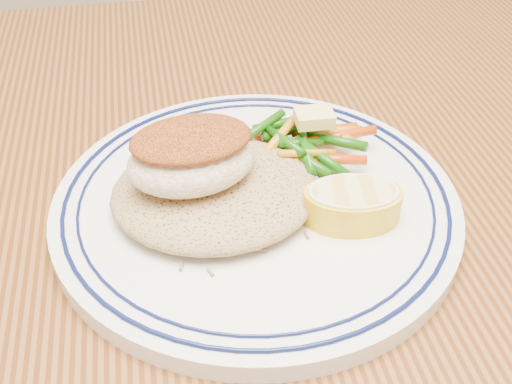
% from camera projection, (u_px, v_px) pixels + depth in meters
% --- Properties ---
extents(dining_table, '(1.50, 0.90, 0.75)m').
position_uv_depth(dining_table, '(321.00, 321.00, 0.52)').
color(dining_table, '#502910').
rests_on(dining_table, ground).
extents(plate, '(0.29, 0.29, 0.02)m').
position_uv_depth(plate, '(256.00, 203.00, 0.47)').
color(plate, white).
rests_on(plate, dining_table).
extents(rice_pilaf, '(0.15, 0.13, 0.03)m').
position_uv_depth(rice_pilaf, '(215.00, 188.00, 0.45)').
color(rice_pilaf, '#95774A').
rests_on(rice_pilaf, plate).
extents(fish_fillet, '(0.09, 0.07, 0.04)m').
position_uv_depth(fish_fillet, '(191.00, 156.00, 0.43)').
color(fish_fillet, '#F5E5CA').
rests_on(fish_fillet, rice_pilaf).
extents(vegetable_pile, '(0.11, 0.10, 0.03)m').
position_uv_depth(vegetable_pile, '(304.00, 142.00, 0.50)').
color(vegetable_pile, '#154C09').
rests_on(vegetable_pile, plate).
extents(butter_pat, '(0.03, 0.02, 0.01)m').
position_uv_depth(butter_pat, '(314.00, 117.00, 0.49)').
color(butter_pat, '#EBDF73').
rests_on(butter_pat, vegetable_pile).
extents(lemon_wedge, '(0.07, 0.07, 0.03)m').
position_uv_depth(lemon_wedge, '(353.00, 203.00, 0.44)').
color(lemon_wedge, yellow).
rests_on(lemon_wedge, plate).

